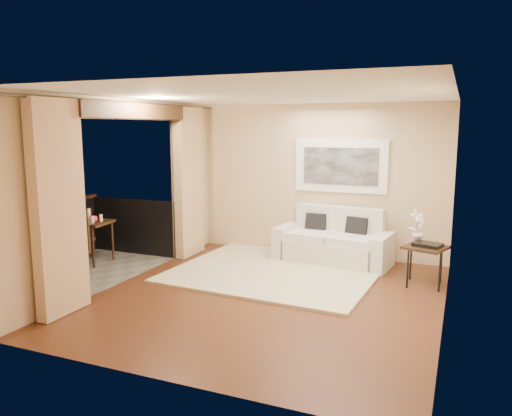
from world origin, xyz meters
The scene contains 18 objects.
floor centered at (0.00, 0.00, 0.00)m, with size 5.00×5.00×0.00m, color #562D19.
room_shell centered at (-2.13, 0.00, 2.52)m, with size 5.00×6.40×5.00m.
balcony centered at (-3.31, 0.00, 0.18)m, with size 1.81×2.60×1.17m.
curtains centered at (-2.11, 0.00, 1.34)m, with size 0.16×4.80×2.64m.
artwork centered at (0.39, 2.46, 1.62)m, with size 1.62×0.07×0.92m.
rug centered at (-0.30, 1.10, 0.02)m, with size 3.09×2.69×0.04m, color beige.
sofa centered at (0.40, 2.09, 0.33)m, with size 2.01×1.04×0.93m.
side_table centered at (1.93, 1.34, 0.53)m, with size 0.69×0.69×0.59m.
tray centered at (1.96, 1.32, 0.61)m, with size 0.38×0.28×0.05m, color black.
orchid centered at (1.79, 1.51, 0.84)m, with size 0.26×0.18×0.50m, color white.
bistro_table centered at (-3.41, 0.47, 0.63)m, with size 0.67×0.67×0.71m.
balcony_chair_far centered at (-3.49, 0.11, 0.55)m, with size 0.45×0.45×0.95m.
balcony_chair_near centered at (-2.92, -0.47, 0.55)m, with size 0.51×0.51×0.95m.
ice_bucket centered at (-3.58, 0.60, 0.81)m, with size 0.18×0.18×0.20m, color white.
candle centered at (-3.39, 0.57, 0.75)m, with size 0.06×0.06×0.07m, color red.
vase centered at (-3.41, 0.24, 0.80)m, with size 0.04×0.04×0.18m, color silver.
glass_a centered at (-3.27, 0.36, 0.77)m, with size 0.06×0.06×0.12m, color white.
glass_b centered at (-3.24, 0.53, 0.77)m, with size 0.06×0.06×0.12m, color white.
Camera 1 is at (2.36, -6.10, 2.30)m, focal length 35.00 mm.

